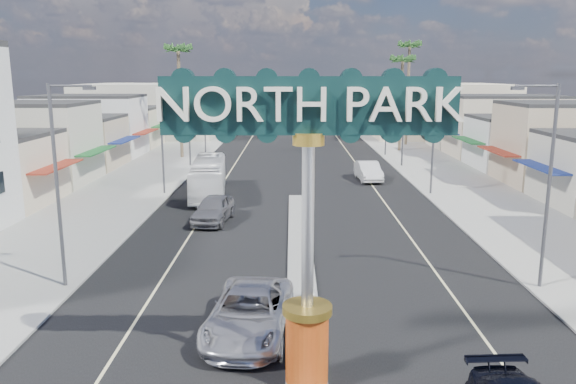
{
  "coord_description": "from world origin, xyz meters",
  "views": [
    {
      "loc": [
        -0.48,
        -13.68,
        9.34
      ],
      "look_at": [
        -0.63,
        12.35,
        3.9
      ],
      "focal_mm": 35.0,
      "sensor_mm": 36.0,
      "label": 1
    }
  ],
  "objects_px": {
    "traffic_signal_left": "(207,125)",
    "car_parked_left": "(213,209)",
    "gateway_sign": "(308,197)",
    "streetlight_r_mid": "(432,131)",
    "city_bus": "(208,177)",
    "car_parked_right": "(368,171)",
    "streetlight_r_near": "(546,177)",
    "streetlight_l_near": "(60,176)",
    "suv_left": "(249,312)",
    "streetlight_l_far": "(206,112)",
    "palm_right_far": "(410,51)",
    "palm_left_far": "(178,55)",
    "traffic_signal_right": "(386,125)",
    "streetlight_l_mid": "(164,131)",
    "streetlight_r_far": "(385,112)",
    "palm_right_mid": "(403,64)"
  },
  "relations": [
    {
      "from": "traffic_signal_left",
      "to": "streetlight_l_mid",
      "type": "distance_m",
      "value": 14.07
    },
    {
      "from": "streetlight_l_near",
      "to": "car_parked_left",
      "type": "distance_m",
      "value": 13.17
    },
    {
      "from": "streetlight_l_far",
      "to": "streetlight_l_mid",
      "type": "bearing_deg",
      "value": -90.0
    },
    {
      "from": "traffic_signal_right",
      "to": "streetlight_l_mid",
      "type": "bearing_deg",
      "value": -144.5
    },
    {
      "from": "traffic_signal_right",
      "to": "traffic_signal_left",
      "type": "bearing_deg",
      "value": 180.0
    },
    {
      "from": "car_parked_right",
      "to": "streetlight_r_near",
      "type": "bearing_deg",
      "value": -85.1
    },
    {
      "from": "suv_left",
      "to": "car_parked_right",
      "type": "xyz_separation_m",
      "value": [
        8.48,
        30.72,
        0.01
      ]
    },
    {
      "from": "streetlight_l_near",
      "to": "streetlight_r_mid",
      "type": "relative_size",
      "value": 1.0
    },
    {
      "from": "streetlight_l_mid",
      "to": "car_parked_right",
      "type": "height_order",
      "value": "streetlight_l_mid"
    },
    {
      "from": "traffic_signal_right",
      "to": "suv_left",
      "type": "bearing_deg",
      "value": -106.2
    },
    {
      "from": "streetlight_l_mid",
      "to": "car_parked_left",
      "type": "xyz_separation_m",
      "value": [
        4.93,
        -8.54,
        -4.2
      ]
    },
    {
      "from": "city_bus",
      "to": "traffic_signal_right",
      "type": "bearing_deg",
      "value": 35.91
    },
    {
      "from": "gateway_sign",
      "to": "streetlight_r_near",
      "type": "relative_size",
      "value": 1.02
    },
    {
      "from": "streetlight_l_far",
      "to": "suv_left",
      "type": "xyz_separation_m",
      "value": [
        8.42,
        -46.55,
        -4.22
      ]
    },
    {
      "from": "streetlight_l_far",
      "to": "streetlight_r_far",
      "type": "bearing_deg",
      "value": 0.0
    },
    {
      "from": "traffic_signal_left",
      "to": "palm_left_far",
      "type": "relative_size",
      "value": 0.46
    },
    {
      "from": "car_parked_left",
      "to": "city_bus",
      "type": "xyz_separation_m",
      "value": [
        -1.5,
        8.2,
        0.6
      ]
    },
    {
      "from": "traffic_signal_right",
      "to": "city_bus",
      "type": "distance_m",
      "value": 21.8
    },
    {
      "from": "streetlight_l_near",
      "to": "car_parked_right",
      "type": "xyz_separation_m",
      "value": [
        16.9,
        26.17,
        -4.21
      ]
    },
    {
      "from": "car_parked_left",
      "to": "gateway_sign",
      "type": "bearing_deg",
      "value": -67.05
    },
    {
      "from": "streetlight_r_mid",
      "to": "streetlight_l_far",
      "type": "bearing_deg",
      "value": 133.48
    },
    {
      "from": "palm_left_far",
      "to": "car_parked_left",
      "type": "xyz_separation_m",
      "value": [
        7.5,
        -28.54,
        -10.64
      ]
    },
    {
      "from": "streetlight_l_far",
      "to": "car_parked_right",
      "type": "distance_m",
      "value": 23.54
    },
    {
      "from": "city_bus",
      "to": "traffic_signal_left",
      "type": "bearing_deg",
      "value": 93.05
    },
    {
      "from": "traffic_signal_right",
      "to": "streetlight_r_near",
      "type": "relative_size",
      "value": 0.67
    },
    {
      "from": "traffic_signal_left",
      "to": "streetlight_l_mid",
      "type": "height_order",
      "value": "streetlight_l_mid"
    },
    {
      "from": "streetlight_l_mid",
      "to": "suv_left",
      "type": "distance_m",
      "value": 26.3
    },
    {
      "from": "streetlight_r_mid",
      "to": "city_bus",
      "type": "xyz_separation_m",
      "value": [
        -17.43,
        -0.34,
        -3.61
      ]
    },
    {
      "from": "gateway_sign",
      "to": "streetlight_l_far",
      "type": "xyz_separation_m",
      "value": [
        -10.43,
        50.02,
        -0.86
      ]
    },
    {
      "from": "traffic_signal_left",
      "to": "streetlight_l_near",
      "type": "xyz_separation_m",
      "value": [
        -1.25,
        -33.99,
        0.79
      ]
    },
    {
      "from": "gateway_sign",
      "to": "palm_right_far",
      "type": "xyz_separation_m",
      "value": [
        15.0,
        60.02,
        6.46
      ]
    },
    {
      "from": "streetlight_l_far",
      "to": "streetlight_r_mid",
      "type": "height_order",
      "value": "same"
    },
    {
      "from": "palm_right_far",
      "to": "palm_left_far",
      "type": "bearing_deg",
      "value": -156.8
    },
    {
      "from": "suv_left",
      "to": "streetlight_r_mid",
      "type": "bearing_deg",
      "value": 68.54
    },
    {
      "from": "streetlight_l_near",
      "to": "suv_left",
      "type": "height_order",
      "value": "streetlight_l_near"
    },
    {
      "from": "suv_left",
      "to": "traffic_signal_left",
      "type": "bearing_deg",
      "value": 105.96
    },
    {
      "from": "city_bus",
      "to": "car_parked_right",
      "type": "bearing_deg",
      "value": 20.16
    },
    {
      "from": "streetlight_l_near",
      "to": "city_bus",
      "type": "distance_m",
      "value": 20.29
    },
    {
      "from": "palm_right_mid",
      "to": "city_bus",
      "type": "xyz_separation_m",
      "value": [
        -20.0,
        -26.34,
        -9.14
      ]
    },
    {
      "from": "traffic_signal_right",
      "to": "car_parked_left",
      "type": "relative_size",
      "value": 1.19
    },
    {
      "from": "streetlight_l_far",
      "to": "palm_right_mid",
      "type": "bearing_deg",
      "value": 9.69
    },
    {
      "from": "suv_left",
      "to": "palm_right_mid",
      "type": "bearing_deg",
      "value": 78.88
    },
    {
      "from": "palm_right_mid",
      "to": "car_parked_left",
      "type": "xyz_separation_m",
      "value": [
        -18.5,
        -34.54,
        -9.74
      ]
    },
    {
      "from": "traffic_signal_right",
      "to": "streetlight_l_near",
      "type": "height_order",
      "value": "streetlight_l_near"
    },
    {
      "from": "traffic_signal_left",
      "to": "car_parked_left",
      "type": "distance_m",
      "value": 23.08
    },
    {
      "from": "traffic_signal_left",
      "to": "palm_left_far",
      "type": "bearing_deg",
      "value": 122.43
    },
    {
      "from": "streetlight_l_mid",
      "to": "traffic_signal_right",
      "type": "bearing_deg",
      "value": 35.5
    },
    {
      "from": "streetlight_r_mid",
      "to": "palm_left_far",
      "type": "xyz_separation_m",
      "value": [
        -23.43,
        20.0,
        6.43
      ]
    },
    {
      "from": "streetlight_r_near",
      "to": "streetlight_l_near",
      "type": "bearing_deg",
      "value": 180.0
    },
    {
      "from": "streetlight_l_mid",
      "to": "streetlight_r_far",
      "type": "relative_size",
      "value": 1.0
    }
  ]
}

